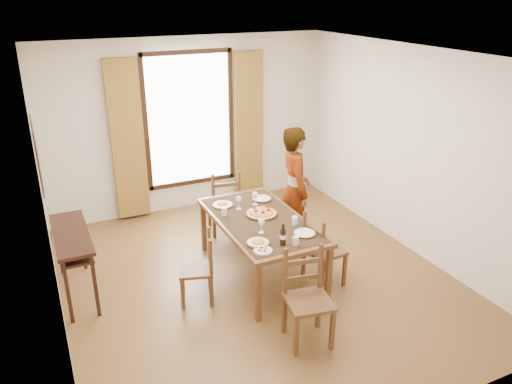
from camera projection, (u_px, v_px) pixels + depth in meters
name	position (u px, v px, depth m)	size (l,w,h in m)	color
ground	(256.00, 278.00, 6.20)	(5.00, 5.00, 0.00)	brown
room_shell	(251.00, 158.00, 5.72)	(4.60, 5.10, 2.74)	beige
console_table	(72.00, 242.00, 5.65)	(0.38, 1.20, 0.80)	black
dining_table	(261.00, 224.00, 6.06)	(1.00, 1.86, 0.76)	brown
chair_west	(199.00, 270.00, 5.64)	(0.47, 0.47, 0.85)	#50371A
chair_north	(224.00, 203.00, 7.22)	(0.49, 0.49, 0.98)	#50371A
chair_south	(307.00, 300.00, 4.97)	(0.51, 0.51, 0.99)	#50371A
chair_east	(322.00, 252.00, 5.94)	(0.45, 0.45, 0.93)	#50371A
man	(295.00, 190.00, 6.61)	(0.52, 0.69, 1.72)	gray
plate_sw	(258.00, 241.00, 5.44)	(0.27, 0.27, 0.05)	silver
plate_se	(305.00, 232.00, 5.65)	(0.27, 0.27, 0.05)	silver
plate_nw	(223.00, 204.00, 6.39)	(0.27, 0.27, 0.05)	silver
plate_ne	(262.00, 198.00, 6.57)	(0.27, 0.27, 0.05)	silver
pasta_platter	(261.00, 211.00, 6.13)	(0.40, 0.40, 0.10)	#B64217
caprese_plate	(263.00, 250.00, 5.29)	(0.20, 0.20, 0.04)	silver
wine_glass_a	(261.00, 226.00, 5.66)	(0.08, 0.08, 0.18)	white
wine_glass_b	(255.00, 198.00, 6.39)	(0.08, 0.08, 0.18)	white
wine_glass_c	(239.00, 203.00, 6.26)	(0.08, 0.08, 0.18)	white
tumbler_a	(295.00, 220.00, 5.88)	(0.07, 0.07, 0.10)	silver
tumbler_b	(224.00, 211.00, 6.12)	(0.07, 0.07, 0.10)	silver
tumbler_c	(296.00, 241.00, 5.41)	(0.07, 0.07, 0.10)	silver
wine_bottle	(283.00, 235.00, 5.38)	(0.07, 0.07, 0.25)	black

